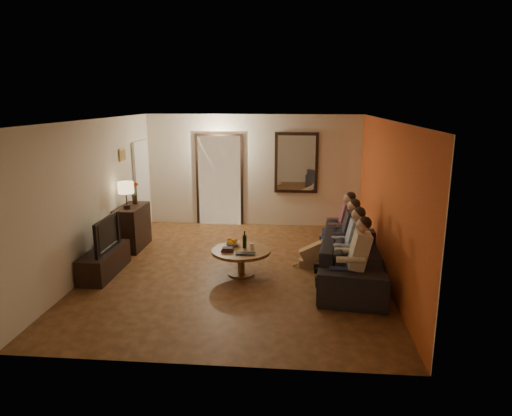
# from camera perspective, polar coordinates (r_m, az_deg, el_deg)

# --- Properties ---
(floor) EXTENTS (5.00, 6.00, 0.01)m
(floor) POSITION_cam_1_polar(r_m,az_deg,el_deg) (8.14, -2.31, -7.65)
(floor) COLOR #3E2710
(floor) RESTS_ON ground
(ceiling) EXTENTS (5.00, 6.00, 0.01)m
(ceiling) POSITION_cam_1_polar(r_m,az_deg,el_deg) (7.61, -2.50, 10.95)
(ceiling) COLOR white
(ceiling) RESTS_ON back_wall
(back_wall) EXTENTS (5.00, 0.02, 2.60)m
(back_wall) POSITION_cam_1_polar(r_m,az_deg,el_deg) (10.71, -0.34, 4.69)
(back_wall) COLOR beige
(back_wall) RESTS_ON floor
(front_wall) EXTENTS (5.00, 0.02, 2.60)m
(front_wall) POSITION_cam_1_polar(r_m,az_deg,el_deg) (4.92, -6.90, -6.02)
(front_wall) COLOR beige
(front_wall) RESTS_ON floor
(left_wall) EXTENTS (0.02, 6.00, 2.60)m
(left_wall) POSITION_cam_1_polar(r_m,az_deg,el_deg) (8.46, -19.44, 1.56)
(left_wall) COLOR beige
(left_wall) RESTS_ON floor
(right_wall) EXTENTS (0.02, 6.00, 2.60)m
(right_wall) POSITION_cam_1_polar(r_m,az_deg,el_deg) (7.86, 16.00, 0.94)
(right_wall) COLOR beige
(right_wall) RESTS_ON floor
(orange_accent) EXTENTS (0.01, 6.00, 2.60)m
(orange_accent) POSITION_cam_1_polar(r_m,az_deg,el_deg) (7.85, 15.93, 0.94)
(orange_accent) COLOR #BF5120
(orange_accent) RESTS_ON right_wall
(kitchen_doorway) EXTENTS (1.00, 0.06, 2.10)m
(kitchen_doorway) POSITION_cam_1_polar(r_m,az_deg,el_deg) (10.83, -4.57, 3.41)
(kitchen_doorway) COLOR #FFE0A5
(kitchen_doorway) RESTS_ON floor
(door_trim) EXTENTS (1.12, 0.04, 2.22)m
(door_trim) POSITION_cam_1_polar(r_m,az_deg,el_deg) (10.82, -4.58, 3.40)
(door_trim) COLOR black
(door_trim) RESTS_ON floor
(fridge_glimpse) EXTENTS (0.45, 0.03, 1.70)m
(fridge_glimpse) POSITION_cam_1_polar(r_m,az_deg,el_deg) (10.82, -3.24, 2.61)
(fridge_glimpse) COLOR silver
(fridge_glimpse) RESTS_ON floor
(mirror_frame) EXTENTS (1.00, 0.05, 1.40)m
(mirror_frame) POSITION_cam_1_polar(r_m,az_deg,el_deg) (10.59, 5.06, 5.64)
(mirror_frame) COLOR black
(mirror_frame) RESTS_ON back_wall
(mirror_glass) EXTENTS (0.86, 0.02, 1.26)m
(mirror_glass) POSITION_cam_1_polar(r_m,az_deg,el_deg) (10.56, 5.06, 5.61)
(mirror_glass) COLOR white
(mirror_glass) RESTS_ON back_wall
(white_door) EXTENTS (0.06, 0.85, 2.04)m
(white_door) POSITION_cam_1_polar(r_m,az_deg,el_deg) (10.59, -14.08, 2.65)
(white_door) COLOR white
(white_door) RESTS_ON floor
(framed_art) EXTENTS (0.03, 0.28, 0.24)m
(framed_art) POSITION_cam_1_polar(r_m,az_deg,el_deg) (9.55, -16.36, 6.41)
(framed_art) COLOR #B28C33
(framed_art) RESTS_ON left_wall
(art_canvas) EXTENTS (0.01, 0.22, 0.18)m
(art_canvas) POSITION_cam_1_polar(r_m,az_deg,el_deg) (9.54, -16.27, 6.41)
(art_canvas) COLOR brown
(art_canvas) RESTS_ON left_wall
(dresser) EXTENTS (0.45, 0.97, 0.86)m
(dresser) POSITION_cam_1_polar(r_m,az_deg,el_deg) (9.47, -15.17, -2.33)
(dresser) COLOR black
(dresser) RESTS_ON floor
(table_lamp) EXTENTS (0.30, 0.30, 0.54)m
(table_lamp) POSITION_cam_1_polar(r_m,az_deg,el_deg) (9.11, -15.91, 1.55)
(table_lamp) COLOR beige
(table_lamp) RESTS_ON dresser
(flower_vase) EXTENTS (0.14, 0.14, 0.44)m
(flower_vase) POSITION_cam_1_polar(r_m,az_deg,el_deg) (9.53, -14.97, 1.80)
(flower_vase) COLOR #B02812
(flower_vase) RESTS_ON dresser
(tv_stand) EXTENTS (0.45, 1.29, 0.43)m
(tv_stand) POSITION_cam_1_polar(r_m,az_deg,el_deg) (8.28, -18.44, -6.42)
(tv_stand) COLOR black
(tv_stand) RESTS_ON floor
(tv) EXTENTS (1.00, 0.13, 0.58)m
(tv) POSITION_cam_1_polar(r_m,az_deg,el_deg) (8.13, -18.70, -3.07)
(tv) COLOR black
(tv) RESTS_ON tv_stand
(sofa) EXTENTS (2.70, 1.32, 0.76)m
(sofa) POSITION_cam_1_polar(r_m,az_deg,el_deg) (7.78, 12.06, -6.00)
(sofa) COLOR black
(sofa) RESTS_ON floor
(person_a) EXTENTS (0.60, 0.40, 1.20)m
(person_a) POSITION_cam_1_polar(r_m,az_deg,el_deg) (6.85, 12.20, -6.75)
(person_a) COLOR tan
(person_a) RESTS_ON sofa
(person_b) EXTENTS (0.60, 0.40, 1.20)m
(person_b) POSITION_cam_1_polar(r_m,az_deg,el_deg) (7.41, 11.65, -5.16)
(person_b) COLOR tan
(person_b) RESTS_ON sofa
(person_c) EXTENTS (0.60, 0.40, 1.20)m
(person_c) POSITION_cam_1_polar(r_m,az_deg,el_deg) (7.98, 11.17, -3.79)
(person_c) COLOR tan
(person_c) RESTS_ON sofa
(person_d) EXTENTS (0.60, 0.40, 1.20)m
(person_d) POSITION_cam_1_polar(r_m,az_deg,el_deg) (8.55, 10.76, -2.60)
(person_d) COLOR tan
(person_d) RESTS_ON sofa
(dog) EXTENTS (0.58, 0.29, 0.56)m
(dog) POSITION_cam_1_polar(r_m,az_deg,el_deg) (8.22, 7.14, -5.48)
(dog) COLOR #A2754B
(dog) RESTS_ON floor
(coffee_table) EXTENTS (1.16, 1.16, 0.45)m
(coffee_table) POSITION_cam_1_polar(r_m,az_deg,el_deg) (7.83, -1.87, -6.79)
(coffee_table) COLOR brown
(coffee_table) RESTS_ON floor
(bowl) EXTENTS (0.26, 0.26, 0.06)m
(bowl) POSITION_cam_1_polar(r_m,az_deg,el_deg) (7.97, -2.98, -4.46)
(bowl) COLOR white
(bowl) RESTS_ON coffee_table
(oranges) EXTENTS (0.20, 0.20, 0.08)m
(oranges) POSITION_cam_1_polar(r_m,az_deg,el_deg) (7.95, -2.99, -3.99)
(oranges) COLOR orange
(oranges) RESTS_ON bowl
(wine_bottle) EXTENTS (0.07, 0.07, 0.31)m
(wine_bottle) POSITION_cam_1_polar(r_m,az_deg,el_deg) (7.79, -1.44, -3.92)
(wine_bottle) COLOR black
(wine_bottle) RESTS_ON coffee_table
(wine_glass) EXTENTS (0.06, 0.06, 0.10)m
(wine_glass) POSITION_cam_1_polar(r_m,az_deg,el_deg) (7.76, -0.52, -4.80)
(wine_glass) COLOR silver
(wine_glass) RESTS_ON coffee_table
(book_stack) EXTENTS (0.20, 0.15, 0.07)m
(book_stack) POSITION_cam_1_polar(r_m,az_deg,el_deg) (7.67, -3.61, -5.16)
(book_stack) COLOR black
(book_stack) RESTS_ON coffee_table
(laptop) EXTENTS (0.33, 0.21, 0.03)m
(laptop) POSITION_cam_1_polar(r_m,az_deg,el_deg) (7.47, -1.38, -5.84)
(laptop) COLOR black
(laptop) RESTS_ON coffee_table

